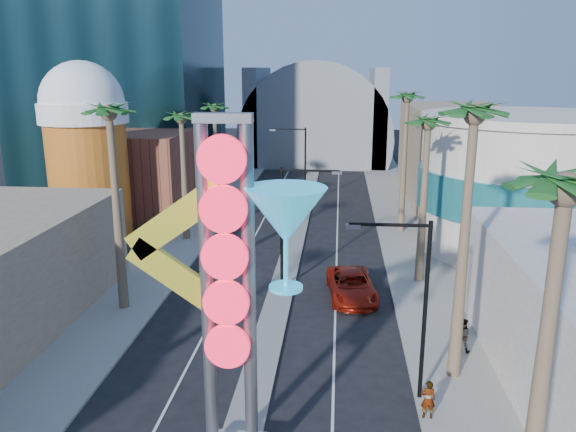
% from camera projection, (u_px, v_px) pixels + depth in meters
% --- Properties ---
extents(sidewalk_west, '(5.00, 100.00, 0.15)m').
position_uv_depth(sidewalk_west, '(196.00, 223.00, 51.68)').
color(sidewalk_west, gray).
rests_on(sidewalk_west, ground).
extents(sidewalk_east, '(5.00, 100.00, 0.15)m').
position_uv_depth(sidewalk_east, '(405.00, 228.00, 49.99)').
color(sidewalk_east, gray).
rests_on(sidewalk_east, ground).
extents(median, '(1.60, 84.00, 0.15)m').
position_uv_depth(median, '(301.00, 217.00, 53.72)').
color(median, gray).
rests_on(median, ground).
extents(brick_filler_west, '(10.00, 10.00, 8.00)m').
position_uv_depth(brick_filler_west, '(136.00, 174.00, 54.15)').
color(brick_filler_west, brown).
rests_on(brick_filler_west, ground).
extents(filler_east, '(10.00, 20.00, 10.00)m').
position_uv_depth(filler_east, '(455.00, 153.00, 60.68)').
color(filler_east, '#92745E').
rests_on(filler_east, ground).
extents(beer_mug, '(7.00, 7.00, 14.50)m').
position_uv_depth(beer_mug, '(86.00, 145.00, 45.55)').
color(beer_mug, orange).
rests_on(beer_mug, ground).
extents(turquoise_building, '(16.60, 16.60, 10.60)m').
position_uv_depth(turquoise_building, '(528.00, 184.00, 43.11)').
color(turquoise_building, beige).
rests_on(turquoise_building, ground).
extents(canopy, '(22.00, 16.00, 22.00)m').
position_uv_depth(canopy, '(317.00, 133.00, 85.39)').
color(canopy, slate).
rests_on(canopy, ground).
extents(neon_sign, '(6.53, 2.60, 12.55)m').
position_uv_depth(neon_sign, '(252.00, 278.00, 18.07)').
color(neon_sign, gray).
rests_on(neon_sign, ground).
extents(streetlight_0, '(3.79, 0.25, 8.00)m').
position_uv_depth(streetlight_0, '(290.00, 216.00, 35.12)').
color(streetlight_0, black).
rests_on(streetlight_0, ground).
extents(streetlight_1, '(3.79, 0.25, 8.00)m').
position_uv_depth(streetlight_1, '(300.00, 158.00, 58.33)').
color(streetlight_1, black).
rests_on(streetlight_1, ground).
extents(streetlight_2, '(3.45, 0.25, 8.00)m').
position_uv_depth(streetlight_2, '(414.00, 295.00, 23.03)').
color(streetlight_2, black).
rests_on(streetlight_2, ground).
extents(palm_1, '(2.40, 2.40, 12.70)m').
position_uv_depth(palm_1, '(110.00, 126.00, 30.60)').
color(palm_1, brown).
rests_on(palm_1, ground).
extents(palm_2, '(2.40, 2.40, 11.20)m').
position_uv_depth(palm_2, '(182.00, 125.00, 44.43)').
color(palm_2, brown).
rests_on(palm_2, ground).
extents(palm_3, '(2.40, 2.40, 11.20)m').
position_uv_depth(palm_3, '(215.00, 114.00, 55.98)').
color(palm_3, brown).
rests_on(palm_3, ground).
extents(palm_4, '(2.40, 2.40, 12.20)m').
position_uv_depth(palm_4, '(563.00, 215.00, 13.71)').
color(palm_4, brown).
rests_on(palm_4, ground).
extents(palm_5, '(2.40, 2.40, 13.20)m').
position_uv_depth(palm_5, '(473.00, 133.00, 23.11)').
color(palm_5, brown).
rests_on(palm_5, ground).
extents(palm_6, '(2.40, 2.40, 11.70)m').
position_uv_depth(palm_6, '(428.00, 133.00, 35.01)').
color(palm_6, brown).
rests_on(palm_6, ground).
extents(palm_7, '(2.40, 2.40, 12.70)m').
position_uv_depth(palm_7, '(407.00, 106.00, 46.34)').
color(palm_7, brown).
rests_on(palm_7, ground).
extents(red_pickup, '(3.37, 6.17, 1.64)m').
position_uv_depth(red_pickup, '(352.00, 286.00, 34.75)').
color(red_pickup, maroon).
rests_on(red_pickup, ground).
extents(pedestrian_a, '(0.62, 0.42, 1.66)m').
position_uv_depth(pedestrian_a, '(428.00, 399.00, 22.51)').
color(pedestrian_a, gray).
rests_on(pedestrian_a, sidewalk_east).
extents(pedestrian_b, '(1.01, 0.89, 1.74)m').
position_uv_depth(pedestrian_b, '(462.00, 335.00, 27.87)').
color(pedestrian_b, gray).
rests_on(pedestrian_b, sidewalk_east).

